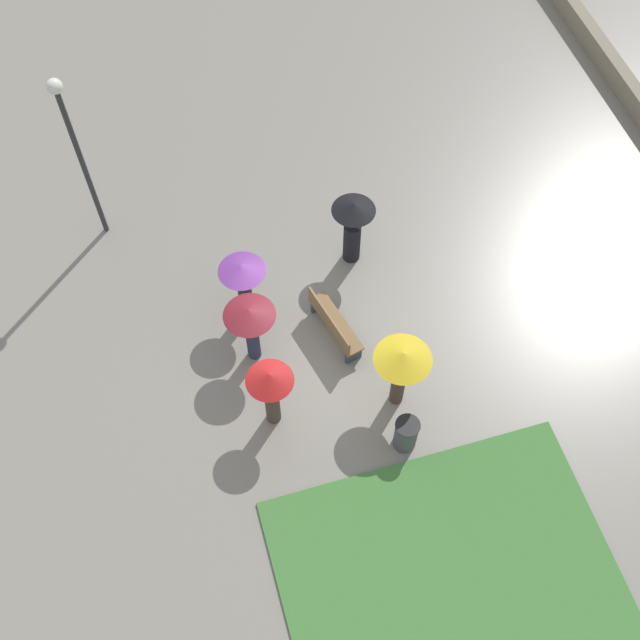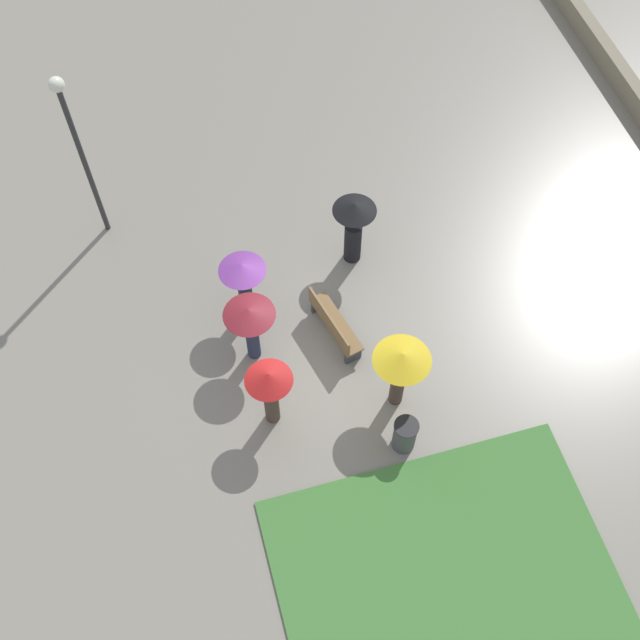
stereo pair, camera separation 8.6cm
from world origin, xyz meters
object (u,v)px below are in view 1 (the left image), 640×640
at_px(park_bench, 333,324).
at_px(crowd_person_black, 353,223).
at_px(crowd_person_red, 271,387).
at_px(crowd_person_yellow, 402,364).
at_px(lamp_post, 75,142).
at_px(crowd_person_purple, 243,279).
at_px(crowd_person_maroon, 250,322).
at_px(trash_bin, 406,434).

height_order(park_bench, crowd_person_black, crowd_person_black).
bearing_deg(crowd_person_red, crowd_person_yellow, 66.67).
bearing_deg(crowd_person_red, crowd_person_black, 124.79).
relative_size(lamp_post, crowd_person_purple, 2.54).
distance_m(crowd_person_red, crowd_person_yellow, 2.59).
bearing_deg(crowd_person_red, park_bench, 114.97).
bearing_deg(crowd_person_purple, crowd_person_maroon, 45.74).
bearing_deg(trash_bin, park_bench, 12.85).
relative_size(lamp_post, crowd_person_black, 2.41).
relative_size(crowd_person_black, crowd_person_maroon, 1.07).
bearing_deg(park_bench, crowd_person_red, 118.08).
relative_size(trash_bin, crowd_person_red, 0.47).
bearing_deg(crowd_person_red, crowd_person_maroon, 164.07).
distance_m(park_bench, crowd_person_red, 2.51).
xyz_separation_m(crowd_person_purple, crowd_person_maroon, (-1.08, 0.10, 0.04)).
distance_m(trash_bin, crowd_person_maroon, 3.86).
xyz_separation_m(trash_bin, crowd_person_black, (4.79, -0.38, 0.78)).
xyz_separation_m(trash_bin, crowd_person_maroon, (2.87, 2.42, 0.90)).
bearing_deg(lamp_post, crowd_person_purple, -140.25).
height_order(crowd_person_yellow, crowd_person_maroon, crowd_person_yellow).
xyz_separation_m(park_bench, crowd_person_yellow, (-1.85, -0.82, 1.05)).
height_order(trash_bin, crowd_person_maroon, crowd_person_maroon).
height_order(trash_bin, crowd_person_yellow, crowd_person_yellow).
bearing_deg(crowd_person_yellow, crowd_person_red, -31.37).
xyz_separation_m(crowd_person_black, crowd_person_purple, (-0.84, 2.69, 0.08)).
height_order(lamp_post, crowd_person_purple, lamp_post).
relative_size(crowd_person_yellow, crowd_person_black, 1.01).
xyz_separation_m(park_bench, lamp_post, (4.34, 4.36, 2.47)).
bearing_deg(park_bench, crowd_person_purple, 43.00).
bearing_deg(crowd_person_yellow, crowd_person_purple, -74.64).
height_order(crowd_person_yellow, crowd_person_black, crowd_person_yellow).
distance_m(park_bench, lamp_post, 6.63).
bearing_deg(trash_bin, crowd_person_red, 61.50).
relative_size(lamp_post, crowd_person_red, 2.42).
xyz_separation_m(lamp_post, crowd_person_maroon, (-4.32, -2.59, -1.59)).
distance_m(crowd_person_purple, crowd_person_maroon, 1.09).
relative_size(trash_bin, crowd_person_maroon, 0.50).
xyz_separation_m(crowd_person_yellow, crowd_person_purple, (2.94, 2.48, -0.21)).
bearing_deg(trash_bin, crowd_person_black, -4.48).
height_order(trash_bin, crowd_person_red, crowd_person_red).
xyz_separation_m(park_bench, crowd_person_maroon, (0.01, 1.77, 0.88)).
height_order(lamp_post, crowd_person_black, lamp_post).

